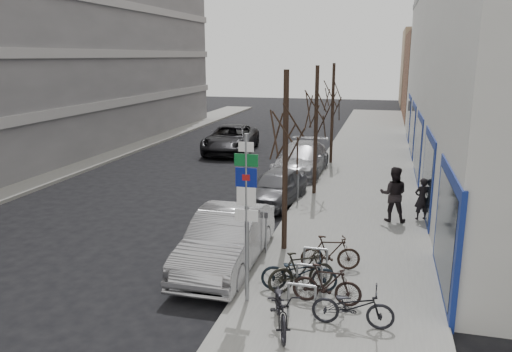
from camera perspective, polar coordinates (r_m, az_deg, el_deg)
The scene contains 25 objects.
ground at distance 13.21m, azimuth -11.37°, elevation -13.10°, with size 120.00×120.00×0.00m, color black.
sidewalk_east at distance 21.37m, azimuth 11.69°, elevation -2.45°, with size 5.00×70.00×0.15m, color slate.
sidewalk_west at distance 26.90m, azimuth -23.39°, elevation 0.00°, with size 3.00×70.00×0.15m, color slate.
brick_building_far at distance 51.16m, azimuth 23.51°, elevation 10.39°, with size 12.00×14.00×8.00m, color brown.
tan_building_far at distance 66.07m, azimuth 22.06°, elevation 11.43°, with size 13.00×12.00×9.00m, color #937A5B.
highway_sign_pole at distance 11.47m, azimuth -1.08°, elevation -3.75°, with size 0.55×0.10×4.20m.
bike_rack at distance 12.41m, azimuth 6.10°, elevation -11.35°, with size 0.66×2.26×0.83m.
tree_near at distance 14.43m, azimuth 3.43°, elevation 6.52°, with size 1.80×1.80×5.50m.
tree_mid at distance 20.81m, azimuth 6.94°, elevation 8.61°, with size 1.80×1.80×5.50m.
tree_far at distance 27.25m, azimuth 8.82°, elevation 9.71°, with size 1.80×1.80×5.50m.
meter_front at distance 14.78m, azimuth 1.16°, elevation -6.01°, with size 0.10×0.08×1.27m.
meter_mid at distance 19.95m, azimuth 4.82°, elevation -0.85°, with size 0.10×0.08×1.27m.
meter_back at distance 25.25m, azimuth 6.95°, elevation 2.16°, with size 0.10×0.08×1.27m.
bike_near_left at distance 10.99m, azimuth 2.90°, elevation -14.34°, with size 0.57×1.90×1.16m, color black.
bike_near_right at distance 12.09m, azimuth 8.10°, elevation -12.13°, with size 0.49×1.66×1.01m, color black.
bike_mid_curb at distance 12.59m, azimuth 4.96°, elevation -10.58°, with size 0.58×1.90×1.16m, color black.
bike_mid_inner at distance 12.63m, azimuth 5.20°, elevation -10.73°, with size 0.53×1.77×1.07m, color black.
bike_far_curb at distance 11.27m, azimuth 11.03°, elevation -14.06°, with size 0.54×1.78×1.08m, color black.
bike_far_inner at distance 13.91m, azimuth 8.51°, elevation -8.63°, with size 0.49×1.65×1.00m, color black.
parked_car_front at distance 14.19m, azimuth -3.45°, elevation -7.28°, with size 1.74×5.00×1.65m, color #A2A2A7.
parked_car_mid at distance 20.16m, azimuth 2.34°, elevation -1.27°, with size 1.68×4.17×1.42m, color #54545A.
parked_car_back at distance 25.13m, azimuth 5.17°, elevation 1.90°, with size 2.27×5.58×1.62m, color #959599.
lane_car at distance 31.11m, azimuth -2.91°, elevation 4.26°, with size 2.79×6.05×1.68m, color black.
pedestrian_near at distance 18.73m, azimuth 18.42°, elevation -2.49°, with size 0.56×0.37×1.53m, color black.
pedestrian_far at distance 18.20m, azimuth 15.43°, elevation -1.98°, with size 0.73×0.50×1.99m, color black.
Camera 1 is at (5.35, -10.55, 5.87)m, focal length 35.00 mm.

